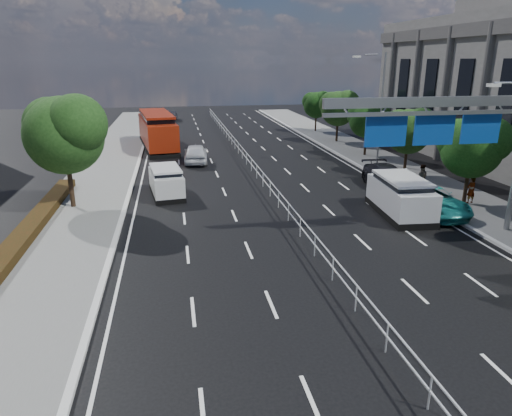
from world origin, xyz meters
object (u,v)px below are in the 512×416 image
object	(u,v)px
parked_car_teal	(430,200)
near_car_silver	(196,153)
pedestrian_a	(471,190)
near_car_dark	(171,116)
pedestrian_b	(421,177)
white_minivan	(166,182)
red_bus	(157,130)
silver_minivan	(401,196)
overhead_gantry	(451,123)
parked_car_dark	(387,177)

from	to	relation	value
parked_car_teal	near_car_silver	bearing A→B (deg)	124.85
parked_car_teal	pedestrian_a	xyz separation A→B (m)	(3.22, 0.93, 0.18)
near_car_dark	pedestrian_b	distance (m)	44.33
white_minivan	pedestrian_b	world-z (taller)	white_minivan
near_car_dark	pedestrian_b	world-z (taller)	pedestrian_b
red_bus	silver_minivan	xyz separation A→B (m)	(14.00, -23.67, -0.74)
near_car_dark	overhead_gantry	bearing A→B (deg)	110.40
near_car_dark	silver_minivan	bearing A→B (deg)	111.20
parked_car_dark	pedestrian_b	world-z (taller)	pedestrian_b
near_car_silver	red_bus	bearing A→B (deg)	-62.68
near_car_silver	white_minivan	bearing A→B (deg)	79.58
near_car_dark	parked_car_dark	bearing A→B (deg)	115.50
overhead_gantry	silver_minivan	size ratio (longest dim) A/B	1.89
red_bus	near_car_silver	distance (m)	8.44
near_car_silver	parked_car_teal	world-z (taller)	near_car_silver
parked_car_dark	near_car_silver	bearing A→B (deg)	142.49
red_bus	near_car_dark	distance (m)	21.81
overhead_gantry	silver_minivan	distance (m)	5.73
overhead_gantry	near_car_dark	distance (m)	50.80
overhead_gantry	red_bus	bearing A→B (deg)	117.66
overhead_gantry	pedestrian_b	distance (m)	9.52
overhead_gantry	parked_car_dark	size ratio (longest dim) A/B	1.94
white_minivan	near_car_silver	distance (m)	9.98
silver_minivan	pedestrian_a	size ratio (longest dim) A/B	3.36
near_car_dark	pedestrian_b	bearing A→B (deg)	117.10
white_minivan	silver_minivan	xyz separation A→B (m)	(13.07, -6.32, 0.16)
overhead_gantry	near_car_silver	distance (m)	22.84
parked_car_teal	parked_car_dark	xyz separation A→B (m)	(0.00, 5.51, 0.00)
red_bus	parked_car_teal	xyz separation A→B (m)	(15.80, -23.73, -1.05)
near_car_silver	parked_car_teal	size ratio (longest dim) A/B	0.86
pedestrian_b	pedestrian_a	bearing A→B (deg)	144.54
parked_car_teal	pedestrian_b	bearing A→B (deg)	63.99
silver_minivan	red_bus	bearing A→B (deg)	125.20
overhead_gantry	near_car_silver	size ratio (longest dim) A/B	2.16
silver_minivan	near_car_silver	bearing A→B (deg)	128.22
near_car_silver	pedestrian_b	distance (m)	18.53
overhead_gantry	parked_car_teal	xyz separation A→B (m)	(1.56, 3.43, -4.84)
near_car_silver	pedestrian_b	bearing A→B (deg)	143.84
white_minivan	silver_minivan	distance (m)	14.51
pedestrian_a	pedestrian_b	distance (m)	3.57
silver_minivan	parked_car_dark	world-z (taller)	silver_minivan
red_bus	near_car_silver	size ratio (longest dim) A/B	2.52
red_bus	parked_car_dark	xyz separation A→B (m)	(15.80, -18.22, -1.05)
red_bus	pedestrian_b	xyz separation A→B (m)	(17.59, -19.53, -0.82)
overhead_gantry	near_car_silver	bearing A→B (deg)	119.16
near_car_silver	pedestrian_b	size ratio (longest dim) A/B	2.75
pedestrian_a	parked_car_teal	bearing A→B (deg)	7.37
white_minivan	parked_car_teal	distance (m)	16.18
white_minivan	near_car_silver	world-z (taller)	white_minivan
overhead_gantry	red_bus	distance (m)	30.90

